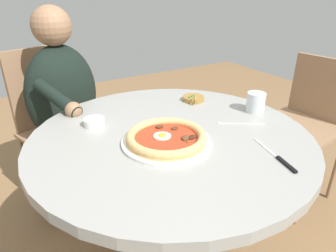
% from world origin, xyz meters
% --- Properties ---
extents(dining_table, '(1.01, 1.01, 0.72)m').
position_xyz_m(dining_table, '(0.00, 0.00, 0.60)').
color(dining_table, '#999993').
rests_on(dining_table, ground).
extents(pizza_on_plate, '(0.31, 0.31, 0.04)m').
position_xyz_m(pizza_on_plate, '(0.05, -0.05, 0.74)').
color(pizza_on_plate, white).
rests_on(pizza_on_plate, dining_table).
extents(water_glass, '(0.08, 0.08, 0.08)m').
position_xyz_m(water_glass, '(0.01, 0.41, 0.76)').
color(water_glass, silver).
rests_on(water_glass, dining_table).
extents(steak_knife, '(0.21, 0.06, 0.01)m').
position_xyz_m(steak_knife, '(0.33, 0.19, 0.72)').
color(steak_knife, silver).
rests_on(steak_knife, dining_table).
extents(ramekin_capers, '(0.08, 0.08, 0.03)m').
position_xyz_m(ramekin_capers, '(-0.21, -0.22, 0.73)').
color(ramekin_capers, white).
rests_on(ramekin_capers, dining_table).
extents(olive_pan, '(0.12, 0.10, 0.04)m').
position_xyz_m(olive_pan, '(-0.23, 0.27, 0.73)').
color(olive_pan, olive).
rests_on(olive_pan, dining_table).
extents(fork_utensil, '(0.11, 0.15, 0.00)m').
position_xyz_m(fork_utensil, '(0.08, 0.27, 0.72)').
color(fork_utensil, '#BCBCC1').
rests_on(fork_utensil, dining_table).
extents(diner_person, '(0.56, 0.43, 1.12)m').
position_xyz_m(diner_person, '(-0.69, -0.22, 0.50)').
color(diner_person, '#282833').
rests_on(diner_person, ground).
extents(cafe_chair_diner, '(0.48, 0.48, 0.91)m').
position_xyz_m(cafe_chair_diner, '(-0.82, -0.26, 0.54)').
color(cafe_chair_diner, '#957050').
rests_on(cafe_chair_diner, ground).
extents(cafe_chair_spare_far, '(0.45, 0.45, 0.84)m').
position_xyz_m(cafe_chair_spare_far, '(-0.11, 1.00, 0.52)').
color(cafe_chair_spare_far, '#957050').
rests_on(cafe_chair_spare_far, ground).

